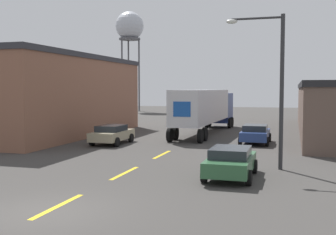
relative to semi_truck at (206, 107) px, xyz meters
The scene contains 9 objects.
ground_plane 25.02m from the semi_truck, 90.16° to the right, with size 160.00×160.00×0.00m, color #3D3A38.
road_centerline 18.57m from the semi_truck, 90.22° to the right, with size 0.20×14.64×0.01m.
warehouse_left 15.15m from the semi_truck, 159.62° to the right, with size 12.46×19.23×6.67m.
semi_truck is the anchor object (origin of this frame).
parked_car_right_near 18.75m from the semi_truck, 75.18° to the right, with size 2.05×4.15×1.35m.
parked_car_left_far 10.45m from the semi_truck, 118.44° to the right, with size 2.05×4.15×1.35m.
parked_car_right_far 7.77m from the semi_truck, 51.08° to the right, with size 2.05×4.15×1.35m.
water_tower 41.60m from the semi_truck, 121.51° to the left, with size 4.98×4.98×17.53m.
street_lamp 16.83m from the semi_truck, 67.30° to the right, with size 2.80×0.32×7.44m.
Camera 1 is at (7.45, -11.36, 3.89)m, focal length 45.00 mm.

